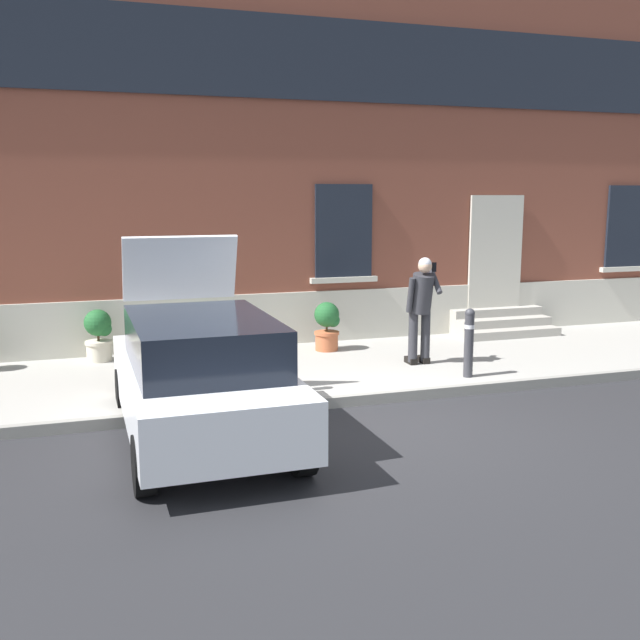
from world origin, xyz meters
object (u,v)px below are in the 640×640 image
(bollard_far_left, at_px, (273,354))
(planter_cream, at_px, (99,334))
(planter_terracotta, at_px, (327,325))
(person_on_phone, at_px, (421,304))
(planter_olive, at_px, (218,330))
(bollard_near_person, at_px, (469,340))
(hatchback_car_white, at_px, (201,375))

(bollard_far_left, bearing_deg, planter_cream, 128.13)
(bollard_far_left, height_order, planter_terracotta, bollard_far_left)
(person_on_phone, xyz_separation_m, planter_cream, (-4.92, 1.88, -0.54))
(planter_cream, bearing_deg, planter_olive, -8.59)
(bollard_near_person, bearing_deg, hatchback_car_white, -163.88)
(bollard_far_left, xyz_separation_m, planter_terracotta, (1.61, 2.45, -0.11))
(bollard_near_person, height_order, planter_terracotta, bollard_near_person)
(hatchback_car_white, relative_size, planter_terracotta, 4.75)
(hatchback_car_white, bearing_deg, planter_terracotta, 52.77)
(planter_cream, height_order, planter_olive, same)
(hatchback_car_white, distance_m, planter_terracotta, 4.61)
(hatchback_car_white, bearing_deg, person_on_phone, 29.27)
(hatchback_car_white, bearing_deg, bollard_near_person, 16.12)
(bollard_near_person, xyz_separation_m, bollard_far_left, (-3.03, 0.00, 0.00))
(hatchback_car_white, xyz_separation_m, planter_terracotta, (2.78, 3.66, -0.19))
(hatchback_car_white, relative_size, person_on_phone, 2.35)
(hatchback_car_white, xyz_separation_m, planter_cream, (-1.05, 4.04, -0.19))
(bollard_near_person, relative_size, planter_olive, 1.22)
(person_on_phone, bearing_deg, planter_terracotta, 124.44)
(hatchback_car_white, height_order, bollard_near_person, hatchback_car_white)
(hatchback_car_white, distance_m, planter_olive, 3.86)
(planter_terracotta, bearing_deg, bollard_far_left, -123.37)
(person_on_phone, distance_m, planter_olive, 3.44)
(person_on_phone, xyz_separation_m, planter_terracotta, (-1.08, 1.50, -0.54))
(bollard_far_left, height_order, person_on_phone, person_on_phone)
(planter_cream, xyz_separation_m, planter_olive, (1.92, -0.29, 0.00))
(planter_terracotta, bearing_deg, planter_cream, 174.33)
(planter_terracotta, bearing_deg, hatchback_car_white, -127.23)
(planter_cream, bearing_deg, person_on_phone, -20.92)
(hatchback_car_white, distance_m, person_on_phone, 4.44)
(planter_cream, height_order, planter_terracotta, same)
(planter_cream, relative_size, planter_terracotta, 1.00)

